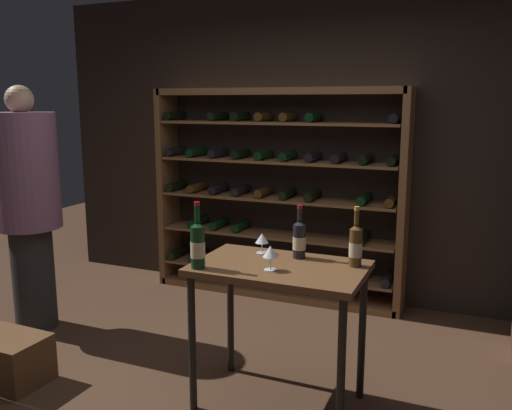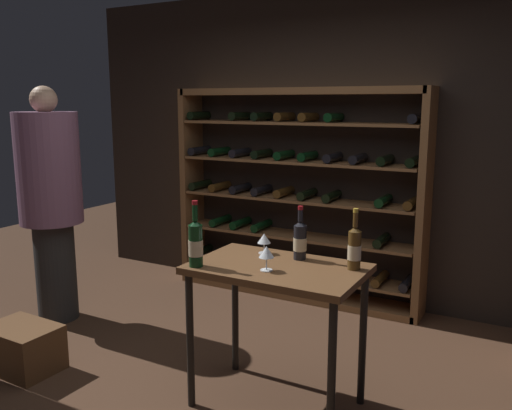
% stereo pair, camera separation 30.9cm
% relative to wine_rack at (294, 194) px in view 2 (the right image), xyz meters
% --- Properties ---
extents(ground_plane, '(10.28, 10.28, 0.00)m').
position_rel_wine_rack_xyz_m(ground_plane, '(0.36, -1.93, -0.95)').
color(ground_plane, '#472D1E').
extents(back_wall, '(5.30, 0.10, 2.74)m').
position_rel_wine_rack_xyz_m(back_wall, '(0.36, 0.21, 0.42)').
color(back_wall, black).
rests_on(back_wall, ground).
extents(wine_rack, '(2.31, 0.32, 1.88)m').
position_rel_wine_rack_xyz_m(wine_rack, '(0.00, 0.00, 0.00)').
color(wine_rack, brown).
rests_on(wine_rack, ground).
extents(tasting_table, '(0.96, 0.61, 0.85)m').
position_rel_wine_rack_xyz_m(tasting_table, '(0.69, -1.72, -0.20)').
color(tasting_table, brown).
rests_on(tasting_table, ground).
extents(person_host_in_suit, '(0.50, 0.49, 1.88)m').
position_rel_wine_rack_xyz_m(person_host_in_suit, '(-1.48, -1.42, 0.09)').
color(person_host_in_suit, '#272727').
rests_on(person_host_in_suit, ground).
extents(wine_crate, '(0.49, 0.35, 0.30)m').
position_rel_wine_rack_xyz_m(wine_crate, '(-0.99, -2.15, -0.80)').
color(wine_crate, brown).
rests_on(wine_crate, ground).
extents(wine_bottle_red_label, '(0.08, 0.08, 0.32)m').
position_rel_wine_rack_xyz_m(wine_bottle_red_label, '(0.74, -1.54, 0.02)').
color(wine_bottle_red_label, black).
rests_on(wine_bottle_red_label, tasting_table).
extents(wine_bottle_gold_foil, '(0.08, 0.08, 0.37)m').
position_rel_wine_rack_xyz_m(wine_bottle_gold_foil, '(0.29, -1.95, 0.04)').
color(wine_bottle_gold_foil, black).
rests_on(wine_bottle_gold_foil, tasting_table).
extents(wine_bottle_amber_reserve, '(0.07, 0.07, 0.34)m').
position_rel_wine_rack_xyz_m(wine_bottle_amber_reserve, '(1.09, -1.57, 0.03)').
color(wine_bottle_amber_reserve, '#4C3314').
rests_on(wine_bottle_amber_reserve, tasting_table).
extents(wine_glass_stemmed_left, '(0.08, 0.08, 0.14)m').
position_rel_wine_rack_xyz_m(wine_glass_stemmed_left, '(0.68, -1.83, 0.01)').
color(wine_glass_stemmed_left, silver).
rests_on(wine_glass_stemmed_left, tasting_table).
extents(wine_glass_stemmed_center, '(0.08, 0.08, 0.12)m').
position_rel_wine_rack_xyz_m(wine_glass_stemmed_center, '(0.51, -1.53, -0.01)').
color(wine_glass_stemmed_center, silver).
rests_on(wine_glass_stemmed_center, tasting_table).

